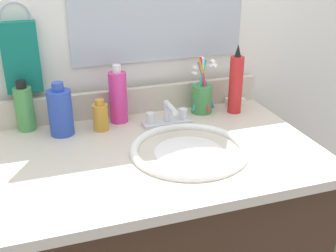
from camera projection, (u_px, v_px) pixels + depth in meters
countertop at (161, 153)px, 1.22m from camera, size 0.90×0.60×0.03m
backsplash at (136, 100)px, 1.44m from camera, size 0.90×0.02×0.09m
back_wall at (133, 134)px, 1.56m from camera, size 2.00×0.04×1.30m
towel_ring at (15, 17)px, 1.26m from camera, size 0.10×0.01×0.10m
hand_towel at (21, 58)px, 1.29m from camera, size 0.11×0.04×0.22m
sink_basin at (189, 161)px, 1.21m from camera, size 0.34×0.34×0.11m
faucet at (168, 117)px, 1.35m from camera, size 0.16×0.10×0.08m
bottle_shampoo_blue at (60, 112)px, 1.27m from camera, size 0.07×0.07×0.17m
bottle_oil_amber at (100, 116)px, 1.32m from camera, size 0.05×0.05×0.10m
bottle_soap_pink at (118, 97)px, 1.36m from camera, size 0.06×0.06×0.19m
bottle_spray_red at (236, 83)px, 1.43m from camera, size 0.05×0.05×0.24m
bottle_toner_green at (25, 108)px, 1.30m from camera, size 0.06×0.06×0.16m
cup_green at (202, 97)px, 1.44m from camera, size 0.09×0.09×0.19m
soap_bar at (235, 101)px, 1.53m from camera, size 0.06×0.04×0.02m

